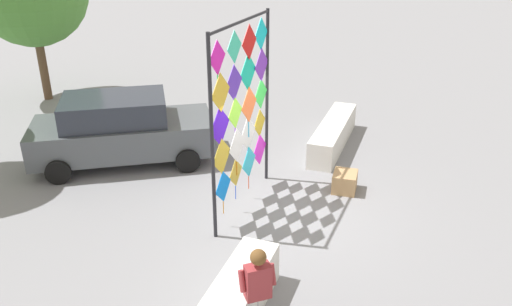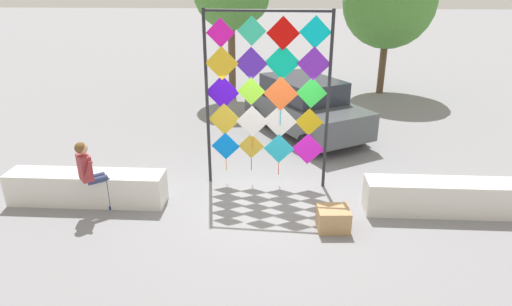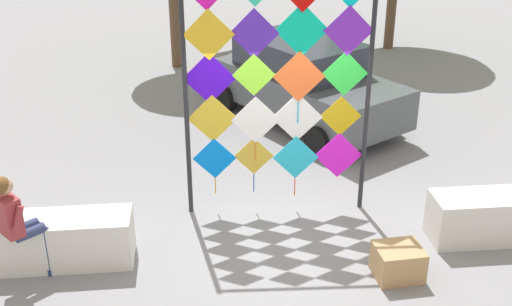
{
  "view_description": "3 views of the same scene",
  "coord_description": "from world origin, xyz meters",
  "views": [
    {
      "loc": [
        -8.77,
        -2.6,
        5.49
      ],
      "look_at": [
        -0.23,
        0.48,
        1.36
      ],
      "focal_mm": 35.85,
      "sensor_mm": 36.0,
      "label": 1
    },
    {
      "loc": [
        0.31,
        -8.28,
        4.46
      ],
      "look_at": [
        -0.18,
        0.23,
        1.0
      ],
      "focal_mm": 30.61,
      "sensor_mm": 36.0,
      "label": 2
    },
    {
      "loc": [
        -1.17,
        -7.68,
        4.96
      ],
      "look_at": [
        -0.34,
        0.44,
        1.16
      ],
      "focal_mm": 44.74,
      "sensor_mm": 36.0,
      "label": 3
    }
  ],
  "objects": [
    {
      "name": "ground",
      "position": [
        0.0,
        0.0,
        0.0
      ],
      "size": [
        120.0,
        120.0,
        0.0
      ],
      "primitive_type": "plane",
      "color": "gray"
    },
    {
      "name": "plaza_ledge_left",
      "position": [
        -3.71,
        -0.29,
        0.34
      ],
      "size": [
        3.28,
        0.63,
        0.68
      ],
      "primitive_type": "cube",
      "color": "silver",
      "rests_on": "ground"
    },
    {
      "name": "plaza_ledge_right",
      "position": [
        3.71,
        -0.29,
        0.34
      ],
      "size": [
        3.28,
        0.63,
        0.68
      ],
      "primitive_type": "cube",
      "color": "silver",
      "rests_on": "ground"
    },
    {
      "name": "kite_display_rack",
      "position": [
        0.01,
        0.85,
        2.19
      ],
      "size": [
        2.69,
        0.2,
        3.88
      ],
      "color": "#232328",
      "rests_on": "ground"
    },
    {
      "name": "seated_vendor",
      "position": [
        -3.39,
        -0.65,
        0.9
      ],
      "size": [
        0.73,
        0.7,
        1.53
      ],
      "color": "navy",
      "rests_on": "ground"
    },
    {
      "name": "parked_car",
      "position": [
        1.03,
        4.43,
        0.85
      ],
      "size": [
        3.84,
        4.65,
        1.68
      ],
      "color": "#4C5156",
      "rests_on": "ground"
    },
    {
      "name": "cardboard_box_large",
      "position": [
        1.35,
        -1.05,
        0.21
      ],
      "size": [
        0.63,
        0.55,
        0.43
      ],
      "primitive_type": "cube",
      "rotation": [
        0.0,
        0.0,
        0.07
      ],
      "color": "tan",
      "rests_on": "ground"
    },
    {
      "name": "tree_broadleaf",
      "position": [
        4.52,
        9.64,
        3.51
      ],
      "size": [
        3.55,
        3.55,
        5.34
      ],
      "color": "brown",
      "rests_on": "ground"
    }
  ]
}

